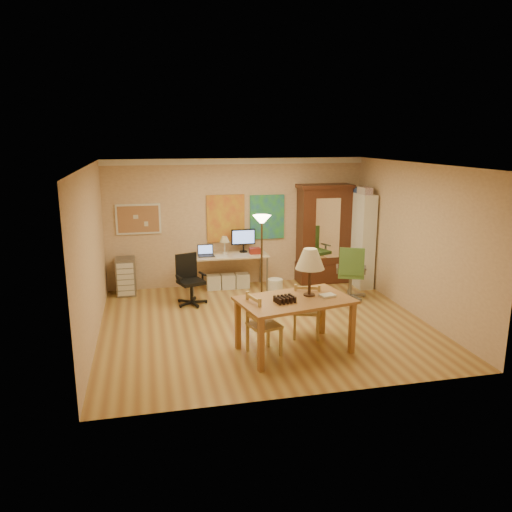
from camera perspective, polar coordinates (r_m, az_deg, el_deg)
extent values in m
plane|color=olive|center=(8.66, 0.96, -7.74)|extent=(5.50, 5.50, 0.00)
cube|color=white|center=(10.49, -2.18, 10.78)|extent=(5.50, 0.08, 0.12)
cube|color=tan|center=(10.45, -13.29, 4.12)|extent=(0.90, 0.04, 0.62)
cube|color=yellow|center=(10.58, -3.47, 4.30)|extent=(0.80, 0.04, 1.00)
cube|color=teal|center=(10.76, 1.28, 4.48)|extent=(0.75, 0.04, 0.95)
cube|color=brown|center=(7.38, 4.47, -5.06)|extent=(1.80, 1.29, 0.04)
cube|color=brown|center=(6.86, 0.56, -10.12)|extent=(0.09, 0.09, 0.77)
cube|color=brown|center=(7.56, 10.92, -8.10)|extent=(0.09, 0.09, 0.77)
cube|color=brown|center=(7.57, -2.09, -7.82)|extent=(0.09, 0.09, 0.77)
cube|color=brown|center=(8.20, 7.60, -6.22)|extent=(0.09, 0.09, 0.77)
cylinder|color=black|center=(7.54, 6.10, -4.42)|extent=(0.17, 0.17, 0.02)
cylinder|color=black|center=(7.48, 6.14, -2.91)|extent=(0.04, 0.04, 0.44)
cone|color=beige|center=(7.39, 6.21, -0.31)|extent=(0.44, 0.44, 0.31)
cube|color=silver|center=(7.51, 8.17, -4.50)|extent=(0.25, 0.20, 0.03)
cube|color=black|center=(7.20, 3.32, -4.96)|extent=(0.35, 0.30, 0.09)
cube|color=tan|center=(8.04, 5.80, -6.24)|extent=(0.53, 0.51, 0.04)
cube|color=tan|center=(8.28, 7.03, -7.33)|extent=(0.05, 0.05, 0.41)
cube|color=tan|center=(8.28, 4.48, -7.28)|extent=(0.05, 0.05, 0.41)
cube|color=tan|center=(7.96, 7.10, -8.21)|extent=(0.05, 0.05, 0.41)
cube|color=tan|center=(7.95, 4.44, -8.16)|extent=(0.05, 0.05, 0.41)
cube|color=tan|center=(7.80, 7.20, -5.02)|extent=(0.05, 0.05, 0.48)
cube|color=tan|center=(7.79, 4.51, -4.97)|extent=(0.05, 0.05, 0.48)
cube|color=tan|center=(7.78, 5.86, -4.66)|extent=(0.36, 0.14, 0.05)
cube|color=tan|center=(7.38, 0.93, -7.92)|extent=(0.52, 0.53, 0.04)
cube|color=tan|center=(7.40, 2.85, -9.80)|extent=(0.05, 0.05, 0.42)
cube|color=tan|center=(7.70, 1.40, -8.84)|extent=(0.05, 0.05, 0.42)
cube|color=tan|center=(7.24, 0.41, -10.34)|extent=(0.05, 0.05, 0.42)
cube|color=tan|center=(7.54, -0.97, -9.33)|extent=(0.05, 0.05, 0.42)
cube|color=tan|center=(7.06, 0.42, -6.79)|extent=(0.05, 0.05, 0.49)
cube|color=tan|center=(7.37, -0.99, -5.90)|extent=(0.05, 0.05, 0.49)
cube|color=tan|center=(7.20, -0.30, -5.97)|extent=(0.13, 0.37, 0.05)
cylinder|color=#403019|center=(9.27, 0.64, -6.19)|extent=(0.27, 0.27, 0.03)
cylinder|color=#403019|center=(9.02, 0.65, -1.14)|extent=(0.03, 0.03, 1.68)
cone|color=#FFE0A5|center=(8.84, 0.67, 4.24)|extent=(0.32, 0.32, 0.13)
cube|color=#CAB494|center=(10.38, -3.23, 0.09)|extent=(1.64, 0.72, 0.03)
cylinder|color=slate|center=(10.09, -7.23, -2.60)|extent=(0.04, 0.04, 0.72)
cylinder|color=slate|center=(10.33, 1.29, -2.10)|extent=(0.04, 0.04, 0.72)
cylinder|color=slate|center=(10.68, -7.55, -1.70)|extent=(0.04, 0.04, 0.72)
cylinder|color=slate|center=(10.91, 0.52, -1.25)|extent=(0.04, 0.04, 0.72)
cube|color=black|center=(10.26, -5.73, 0.02)|extent=(0.33, 0.23, 0.02)
cube|color=black|center=(10.40, -5.85, 0.82)|extent=(0.33, 0.06, 0.21)
cube|color=black|center=(10.52, -1.46, 2.20)|extent=(0.51, 0.04, 0.33)
cone|color=beige|center=(10.40, -3.62, 1.93)|extent=(0.21, 0.21, 0.12)
cube|color=silver|center=(10.21, -3.94, -0.05)|extent=(0.26, 0.33, 0.01)
cube|color=maroon|center=(10.42, -0.13, 0.59)|extent=(0.23, 0.16, 0.12)
cube|color=white|center=(10.54, -4.89, -3.00)|extent=(0.29, 0.25, 0.31)
cube|color=white|center=(10.58, -3.23, -2.90)|extent=(0.29, 0.25, 0.31)
cube|color=silver|center=(10.63, -1.60, -2.80)|extent=(0.29, 0.25, 0.31)
cylinder|color=black|center=(9.62, -7.39, -4.19)|extent=(0.06, 0.06, 0.37)
cube|color=black|center=(9.56, -7.43, -2.97)|extent=(0.56, 0.55, 0.06)
cube|color=black|center=(9.67, -7.98, -1.10)|extent=(0.42, 0.18, 0.48)
cube|color=black|center=(9.43, -8.78, -2.43)|extent=(0.13, 0.27, 0.03)
cube|color=black|center=(9.62, -6.14, -2.02)|extent=(0.13, 0.27, 0.03)
cylinder|color=slate|center=(10.07, 10.72, -3.35)|extent=(0.06, 0.06, 0.41)
cube|color=#447133|center=(10.01, 10.77, -2.05)|extent=(0.64, 0.62, 0.07)
cube|color=#447133|center=(9.71, 10.88, -0.65)|extent=(0.46, 0.22, 0.54)
cube|color=slate|center=(9.98, 12.35, -1.31)|extent=(0.15, 0.30, 0.03)
cube|color=slate|center=(9.97, 9.27, -1.19)|extent=(0.15, 0.30, 0.03)
cube|color=slate|center=(10.45, -14.64, -2.25)|extent=(0.38, 0.43, 0.76)
cube|color=silver|center=(10.23, -14.68, -2.59)|extent=(0.32, 0.02, 0.65)
cube|color=#391C0F|center=(10.97, 7.71, 2.35)|extent=(1.09, 0.49, 2.08)
cube|color=#391C0F|center=(11.15, 7.58, -1.79)|extent=(1.13, 0.53, 0.42)
cube|color=white|center=(10.70, 8.21, 3.13)|extent=(0.54, 0.01, 1.29)
cube|color=#391C0F|center=(10.81, 7.89, 7.91)|extent=(1.17, 0.55, 0.08)
cube|color=white|center=(10.84, 11.93, 1.79)|extent=(0.30, 0.79, 1.98)
cube|color=#993333|center=(10.80, 11.93, -1.06)|extent=(0.18, 0.40, 0.24)
cube|color=#334C99|center=(10.89, 11.48, 5.36)|extent=(0.18, 0.28, 0.20)
cylinder|color=silver|center=(9.98, 2.20, -3.70)|extent=(0.30, 0.30, 0.38)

